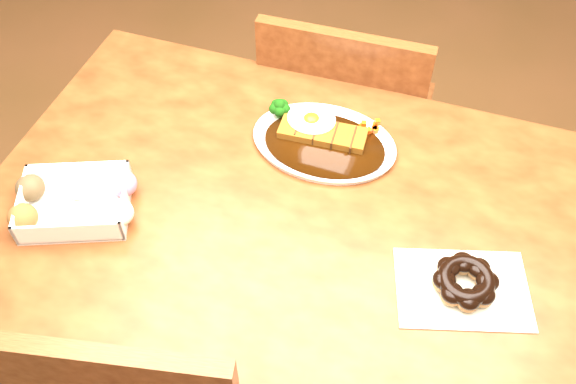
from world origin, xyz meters
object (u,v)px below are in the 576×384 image
(table, at_px, (292,243))
(chair_far, at_px, (346,125))
(donut_box, at_px, (74,201))
(katsu_curry_plate, at_px, (322,138))
(pon_de_ring, at_px, (465,282))

(table, distance_m, chair_far, 0.56)
(chair_far, xyz_separation_m, donut_box, (-0.37, -0.66, 0.30))
(katsu_curry_plate, height_order, pon_de_ring, katsu_curry_plate)
(katsu_curry_plate, distance_m, donut_box, 0.51)
(katsu_curry_plate, bearing_deg, donut_box, -140.59)
(table, bearing_deg, donut_box, -162.16)
(chair_far, relative_size, katsu_curry_plate, 2.92)
(table, relative_size, pon_de_ring, 4.52)
(katsu_curry_plate, xyz_separation_m, donut_box, (-0.39, -0.32, 0.01))
(katsu_curry_plate, distance_m, pon_de_ring, 0.42)
(katsu_curry_plate, relative_size, pon_de_ring, 1.12)
(table, xyz_separation_m, chair_far, (-0.02, 0.53, -0.17))
(donut_box, xyz_separation_m, pon_de_ring, (0.72, 0.06, -0.01))
(chair_far, bearing_deg, donut_box, 59.05)
(katsu_curry_plate, height_order, donut_box, katsu_curry_plate)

